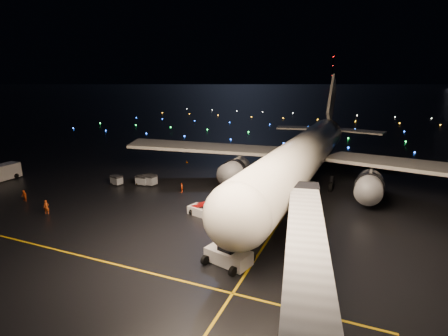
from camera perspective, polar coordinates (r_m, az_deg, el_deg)
The scene contains 19 objects.
ground at distance 335.97m, azimuth 19.33°, elevation 10.63°, with size 2000.00×2000.00×0.00m, color black.
lane_centre at distance 53.83m, azimuth 11.19°, elevation -5.44°, with size 0.25×80.00×0.02m, color #CF9F09.
lane_cross at distance 40.59m, azimuth -22.20°, elevation -13.16°, with size 60.00×0.25×0.02m, color #CF9F09.
airliner at distance 61.28m, azimuth 13.59°, elevation 5.96°, with size 66.61×63.28×18.87m, color silver, non-canonical shape.
pushback_tug at distance 35.95m, azimuth 0.74°, elevation -13.81°, with size 4.52×2.37×2.15m, color silver.
belt_loader at distance 47.16m, azimuth -3.03°, elevation -5.79°, with size 7.34×2.00×3.56m, color silver, non-canonical shape.
service_truck at distance 75.10m, azimuth -32.57°, elevation -0.65°, with size 2.47×7.84×2.89m, color silver.
crew_a at distance 53.87m, azimuth -27.01°, elevation -5.71°, with size 0.71×0.47×1.95m, color #E95117.
crew_b at distance 60.82m, azimuth -29.82°, elevation -3.95°, with size 0.86×0.67×1.76m, color #E95117.
crew_c at distance 57.20m, azimuth -6.90°, elevation -3.22°, with size 0.95×0.40×1.62m, color #E95117.
safety_cone_0 at distance 53.72m, azimuth 4.12°, elevation -4.96°, with size 0.45×0.45×0.51m, color #F26302.
safety_cone_1 at distance 61.36m, azimuth 0.36°, elevation -2.42°, with size 0.44×0.44×0.50m, color #F26302.
safety_cone_2 at distance 65.14m, azimuth -1.01°, elevation -1.41°, with size 0.46×0.46×0.52m, color #F26302.
safety_cone_3 at distance 77.10m, azimuth -6.09°, elevation 1.04°, with size 0.47×0.47×0.54m, color #F26302.
radio_mast at distance 779.19m, azimuth 17.29°, elevation 14.91°, with size 1.80×1.80×64.00m, color black.
taxiway_lights at distance 143.55m, azimuth 13.99°, elevation 6.91°, with size 164.00×92.00×0.36m, color black, non-canonical shape.
baggage_cart_0 at distance 61.93m, azimuth -12.03°, elevation -1.94°, with size 2.19×1.53×1.86m, color gray.
baggage_cart_1 at distance 62.39m, azimuth -13.23°, elevation -1.98°, with size 1.94×1.36×1.65m, color gray.
baggage_cart_2 at distance 63.73m, azimuth -17.13°, elevation -1.92°, with size 1.91×1.33×1.62m, color gray.
Camera 1 is at (21.55, -34.78, 18.13)m, focal length 28.00 mm.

